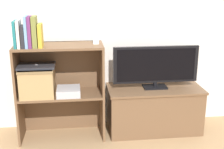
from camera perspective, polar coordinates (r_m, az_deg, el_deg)
ground_plane at (r=2.90m, az=0.40°, el=-12.16°), size 16.00×16.00×0.00m
wall_back at (r=2.97m, az=-0.62°, el=12.92°), size 10.00×0.05×2.40m
tv_stand at (r=3.05m, az=7.67°, el=-6.21°), size 0.89×0.42×0.43m
tv at (r=2.91m, az=8.01°, el=1.62°), size 0.79×0.14×0.40m
bookshelf_lower_tier at (r=2.97m, az=-9.11°, el=-5.79°), size 0.77×0.34×0.43m
bookshelf_upper_tier at (r=2.83m, az=-9.52°, el=2.39°), size 0.77×0.34×0.44m
book_teal at (r=2.69m, az=-17.23°, el=7.06°), size 0.02×0.15×0.22m
book_ivory at (r=2.69m, az=-16.63°, el=7.14°), size 0.02×0.16×0.23m
book_charcoal at (r=2.69m, az=-15.91°, el=6.72°), size 0.03×0.14×0.18m
book_skyblue at (r=2.67m, az=-15.36°, el=7.54°), size 0.02×0.15×0.26m
book_plum at (r=2.67m, az=-14.76°, el=7.55°), size 0.03×0.14×0.25m
book_olive at (r=2.67m, az=-13.94°, el=7.59°), size 0.04×0.14×0.25m
book_mustard at (r=2.67m, az=-12.96°, el=6.98°), size 0.03×0.15×0.19m
baby_monitor at (r=2.73m, az=-2.96°, el=6.51°), size 0.05×0.04×0.12m
storage_basket_left at (r=2.81m, az=-13.46°, el=-0.96°), size 0.30×0.30×0.26m
laptop at (r=2.78m, az=-13.64°, el=1.55°), size 0.32×0.22×0.02m
magazine_stack at (r=2.79m, az=-7.95°, el=-3.08°), size 0.21×0.21×0.07m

